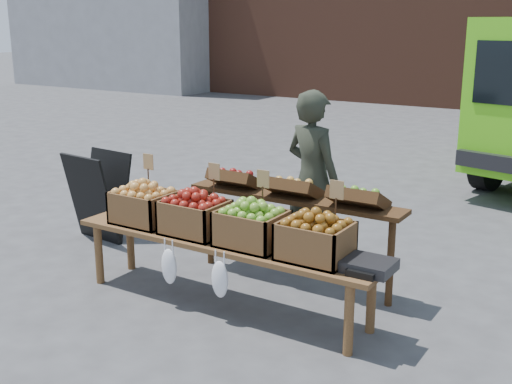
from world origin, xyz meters
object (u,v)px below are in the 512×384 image
Objects in this scene: chalkboard_sign at (98,196)px; crate_golden_apples at (144,207)px; back_table at (293,227)px; crate_red_apples at (252,228)px; vendor at (312,179)px; crate_russet_pears at (195,217)px; weighing_scale at (369,265)px; crate_green_apples at (315,241)px; display_bench at (223,273)px.

crate_golden_apples is at bearing -22.43° from chalkboard_sign.
back_table reaches higher than crate_red_apples.
crate_red_apples is (0.13, -1.25, -0.12)m from vendor.
chalkboard_sign is 1.90× the size of crate_golden_apples.
crate_golden_apples is (1.25, -0.67, 0.23)m from chalkboard_sign.
crate_russet_pears is (-0.42, -1.25, -0.12)m from vendor.
back_table reaches higher than weighing_scale.
crate_red_apples is 0.55m from crate_green_apples.
crate_green_apples is at bearing 180.00° from weighing_scale.
vendor is at bearing 52.18° from crate_golden_apples.
chalkboard_sign is 1.90× the size of crate_red_apples.
vendor is 1.43m from crate_green_apples.
crate_red_apples and crate_green_apples have the same top height.
crate_russet_pears is (-0.52, -0.72, 0.19)m from back_table.
crate_golden_apples is 1.47× the size of weighing_scale.
vendor reaches higher than display_bench.
crate_red_apples reaches higher than display_bench.
back_table reaches higher than crate_green_apples.
crate_russet_pears reaches higher than display_bench.
crate_red_apples is 1.47× the size of weighing_scale.
chalkboard_sign is at bearing -178.68° from back_table.
back_table is 0.75m from crate_red_apples.
crate_green_apples is 0.44m from weighing_scale.
vendor reaches higher than back_table.
crate_russet_pears is at bearing 0.00° from crate_golden_apples.
display_bench is at bearing 0.00° from crate_golden_apples.
crate_green_apples is (0.55, 0.00, 0.00)m from crate_red_apples.
crate_golden_apples is 1.00× the size of crate_red_apples.
crate_golden_apples is at bearing 67.68° from vendor.
vendor is 0.63m from back_table.
crate_russet_pears is 1.47× the size of weighing_scale.
back_table reaches higher than chalkboard_sign.
chalkboard_sign reaches higher than crate_golden_apples.
chalkboard_sign reaches higher than crate_russet_pears.
crate_russet_pears is at bearing 180.00° from weighing_scale.
crate_russet_pears is at bearing 180.00° from crate_red_apples.
chalkboard_sign is 1.90× the size of crate_green_apples.
vendor reaches higher than crate_red_apples.
crate_golden_apples is 1.65m from crate_green_apples.
chalkboard_sign is 0.45× the size of back_table.
weighing_scale is at bearing 0.00° from crate_golden_apples.
chalkboard_sign reaches higher than crate_red_apples.
crate_green_apples is (0.68, -1.25, -0.12)m from vendor.
display_bench is 7.94× the size of weighing_scale.
vendor is at bearing 118.31° from crate_green_apples.
crate_golden_apples is at bearing 180.00° from crate_russet_pears.
crate_red_apples is at bearing -10.17° from chalkboard_sign.
weighing_scale is at bearing 0.00° from crate_green_apples.
vendor is at bearing 131.26° from weighing_scale.
back_table is at bearing 92.41° from crate_red_apples.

